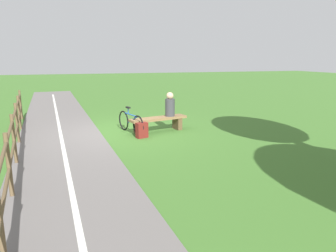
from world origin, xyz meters
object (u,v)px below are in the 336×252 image
Objects in this scene: bicycle at (131,122)px; backpack at (142,130)px; person_seated at (170,105)px; bench at (158,122)px.

backpack is at bearing -0.07° from bicycle.
bicycle is at bearing -73.23° from backpack.
person_seated is at bearing -147.27° from backpack.
bench is 0.67m from person_seated.
person_seated is at bearing 74.26° from bicycle.
bicycle is 0.74m from backpack.
bench is 0.92m from bicycle.
bench reaches higher than backpack.
bicycle reaches higher than bench.
backpack is (0.70, 0.63, -0.11)m from bench.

